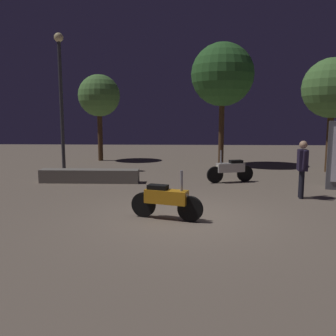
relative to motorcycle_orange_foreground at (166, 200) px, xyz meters
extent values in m
plane|color=#756656|center=(0.52, 0.13, -0.44)|extent=(40.00, 40.00, 0.00)
cylinder|color=black|center=(-0.52, 0.17, -0.16)|extent=(0.56, 0.27, 0.56)
cylinder|color=black|center=(0.53, -0.17, -0.16)|extent=(0.56, 0.27, 0.56)
cube|color=orange|center=(0.00, 0.00, 0.07)|extent=(1.00, 0.58, 0.30)
cube|color=black|center=(-0.19, 0.06, 0.27)|extent=(0.49, 0.36, 0.10)
cylinder|color=gray|center=(0.34, -0.11, 0.45)|extent=(0.08, 0.08, 0.45)
sphere|color=#F2EABF|center=(0.43, -0.14, 0.12)|extent=(0.12, 0.12, 0.12)
cylinder|color=black|center=(2.53, 4.69, -0.16)|extent=(0.57, 0.25, 0.56)
cylinder|color=black|center=(1.47, 4.39, -0.16)|extent=(0.57, 0.25, 0.56)
cube|color=beige|center=(2.00, 4.54, 0.07)|extent=(1.00, 0.55, 0.30)
cube|color=black|center=(2.19, 4.60, 0.27)|extent=(0.49, 0.35, 0.10)
cylinder|color=gray|center=(1.66, 4.45, 0.45)|extent=(0.07, 0.07, 0.45)
sphere|color=#F2EABF|center=(1.57, 4.42, 0.12)|extent=(0.12, 0.12, 0.12)
cylinder|color=black|center=(3.64, 2.13, -0.05)|extent=(0.12, 0.12, 0.77)
cylinder|color=black|center=(3.66, 2.28, -0.05)|extent=(0.12, 0.12, 0.77)
cube|color=#261E38|center=(3.65, 2.20, 0.62)|extent=(0.28, 0.39, 0.58)
sphere|color=tan|center=(3.65, 2.20, 1.05)|extent=(0.21, 0.21, 0.21)
cylinder|color=#261E38|center=(3.62, 1.97, 0.65)|extent=(0.11, 0.19, 0.53)
cylinder|color=#261E38|center=(3.68, 2.44, 0.65)|extent=(0.11, 0.19, 0.53)
cylinder|color=#38383D|center=(-4.47, 6.79, 2.13)|extent=(0.14, 0.14, 5.13)
sphere|color=#F9E59E|center=(-4.47, 6.79, 4.83)|extent=(0.36, 0.36, 0.36)
cylinder|color=#4C331E|center=(-3.74, 10.33, 0.82)|extent=(0.24, 0.24, 2.51)
sphere|color=#568C42|center=(-3.74, 10.33, 2.79)|extent=(2.05, 2.05, 2.05)
cylinder|color=#4C331E|center=(2.12, 8.74, 1.10)|extent=(0.24, 0.24, 3.08)
sphere|color=#336B2D|center=(2.12, 8.74, 3.61)|extent=(2.77, 2.77, 2.77)
cylinder|color=#4C331E|center=(6.25, 7.03, 0.82)|extent=(0.24, 0.24, 2.51)
sphere|color=#568C42|center=(6.25, 7.03, 2.89)|extent=(2.35, 2.35, 2.35)
cube|color=gray|center=(-2.80, 4.33, -0.21)|extent=(3.36, 0.50, 0.45)
camera|label=1|loc=(0.33, -7.85, 1.86)|focal=39.12mm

